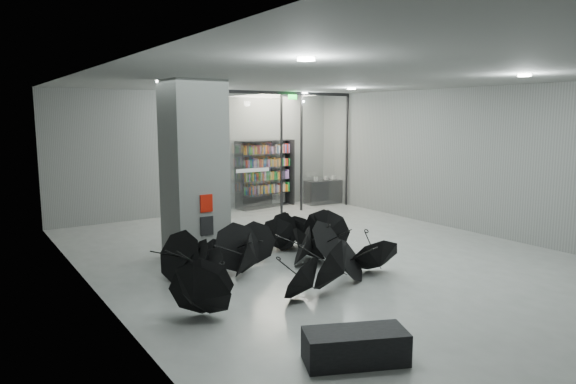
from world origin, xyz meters
TOP-DOWN VIEW (x-y plane):
  - room at (0.00, 0.00)m, footprint 14.00×14.02m
  - column at (-2.50, 2.00)m, footprint 1.20×1.20m
  - fire_cabinet at (-2.50, 1.38)m, footprint 0.28×0.04m
  - info_panel at (-2.50, 1.38)m, footprint 0.30×0.03m
  - exit_sign at (2.40, 5.30)m, footprint 0.30×0.06m
  - glass_partition at (2.39, 5.50)m, footprint 5.06×0.08m
  - bench at (-2.80, -3.87)m, footprint 1.47×1.07m
  - bookshelf at (2.23, 6.75)m, footprint 2.20×0.79m
  - shop_counter at (4.41, 6.17)m, footprint 1.49×0.69m
  - umbrella_cluster at (-1.60, -0.03)m, footprint 5.70×4.56m

SIDE VIEW (x-z plane):
  - bench at x=-2.80m, z-range 0.00..0.43m
  - umbrella_cluster at x=-1.60m, z-range -0.35..0.95m
  - shop_counter at x=4.41m, z-range 0.00..0.87m
  - info_panel at x=-2.50m, z-range 0.64..1.06m
  - bookshelf at x=2.23m, z-range 0.00..2.37m
  - fire_cabinet at x=-2.50m, z-range 1.16..1.54m
  - column at x=-2.50m, z-range 0.00..4.00m
  - glass_partition at x=2.39m, z-range 0.18..4.18m
  - room at x=0.00m, z-range 0.84..4.85m
  - exit_sign at x=2.40m, z-range 3.74..3.90m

